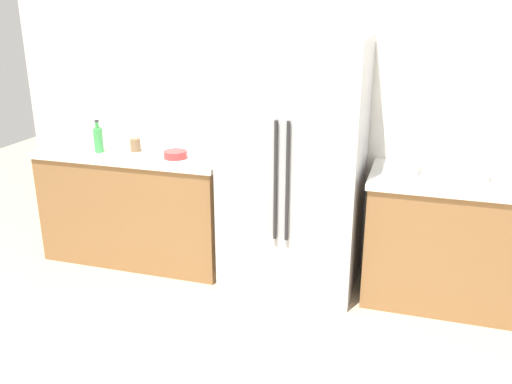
% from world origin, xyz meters
% --- Properties ---
extents(kitchen_back_panel, '(4.95, 0.10, 2.62)m').
position_xyz_m(kitchen_back_panel, '(0.00, 1.77, 1.31)').
color(kitchen_back_panel, silver).
rests_on(kitchen_back_panel, ground_plane).
extents(counter_left, '(1.51, 0.66, 0.90)m').
position_xyz_m(counter_left, '(-1.28, 1.39, 0.45)').
color(counter_left, olive).
rests_on(counter_left, ground_plane).
extents(counter_right, '(1.21, 0.66, 0.90)m').
position_xyz_m(counter_right, '(1.14, 1.39, 0.45)').
color(counter_right, olive).
rests_on(counter_right, ground_plane).
extents(refrigerator, '(0.95, 0.74, 1.79)m').
position_xyz_m(refrigerator, '(0.00, 1.34, 0.90)').
color(refrigerator, '#B2B5BA').
rests_on(refrigerator, ground_plane).
extents(toaster, '(0.21, 0.17, 0.20)m').
position_xyz_m(toaster, '(0.74, 1.43, 1.00)').
color(toaster, silver).
rests_on(toaster, counter_right).
extents(rice_cooker, '(0.28, 0.28, 0.32)m').
position_xyz_m(rice_cooker, '(1.15, 1.37, 1.05)').
color(rice_cooker, white).
rests_on(rice_cooker, counter_right).
extents(bottle_a, '(0.07, 0.07, 0.25)m').
position_xyz_m(bottle_a, '(-1.53, 1.27, 1.00)').
color(bottle_a, green).
rests_on(bottle_a, counter_left).
extents(cup_b, '(0.08, 0.08, 0.10)m').
position_xyz_m(cup_b, '(-1.27, 1.37, 0.95)').
color(cup_b, brown).
rests_on(cup_b, counter_left).
extents(bowl_a, '(0.17, 0.17, 0.06)m').
position_xyz_m(bowl_a, '(-0.89, 1.28, 0.93)').
color(bowl_a, red).
rests_on(bowl_a, counter_left).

